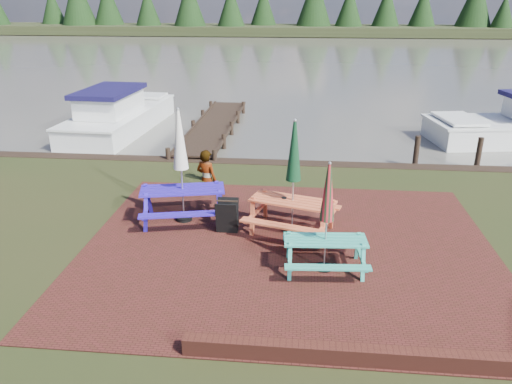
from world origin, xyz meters
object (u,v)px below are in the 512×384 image
(chalkboard, at_px, (227,216))
(jetty, at_px, (214,126))
(picnic_table_red, at_px, (293,195))
(picnic_table_teal, at_px, (326,234))
(picnic_table_blue, at_px, (182,184))
(boat_jetty, at_px, (119,117))
(person, at_px, (206,151))

(chalkboard, xyz_separation_m, jetty, (-2.04, 9.62, -0.30))
(picnic_table_red, distance_m, chalkboard, 1.61)
(picnic_table_teal, height_order, jetty, picnic_table_teal)
(picnic_table_blue, bearing_deg, chalkboard, -37.46)
(jetty, bearing_deg, boat_jetty, -179.20)
(person, bearing_deg, picnic_table_red, 153.07)
(picnic_table_teal, bearing_deg, jetty, 107.01)
(picnic_table_teal, bearing_deg, picnic_table_red, 108.99)
(picnic_table_red, xyz_separation_m, boat_jetty, (-7.59, 9.41, -0.52))
(picnic_table_blue, distance_m, boat_jetty, 10.28)
(picnic_table_teal, relative_size, jetty, 0.25)
(picnic_table_red, relative_size, chalkboard, 3.33)
(picnic_table_red, bearing_deg, person, 145.81)
(picnic_table_blue, height_order, jetty, picnic_table_blue)
(boat_jetty, bearing_deg, person, -47.84)
(picnic_table_blue, bearing_deg, person, 77.49)
(boat_jetty, bearing_deg, picnic_table_red, -47.74)
(picnic_table_red, bearing_deg, picnic_table_teal, -50.36)
(jetty, bearing_deg, chalkboard, -78.00)
(picnic_table_teal, distance_m, picnic_table_red, 1.81)
(picnic_table_red, distance_m, person, 4.22)
(chalkboard, relative_size, person, 0.43)
(chalkboard, bearing_deg, picnic_table_red, 5.65)
(jetty, relative_size, person, 4.84)
(picnic_table_red, height_order, person, picnic_table_red)
(jetty, bearing_deg, picnic_table_blue, -84.48)
(chalkboard, height_order, boat_jetty, boat_jetty)
(picnic_table_blue, height_order, boat_jetty, picnic_table_blue)
(picnic_table_teal, relative_size, picnic_table_blue, 0.82)
(picnic_table_teal, relative_size, boat_jetty, 0.31)
(picnic_table_blue, relative_size, boat_jetty, 0.38)
(picnic_table_blue, xyz_separation_m, chalkboard, (1.17, -0.55, -0.56))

